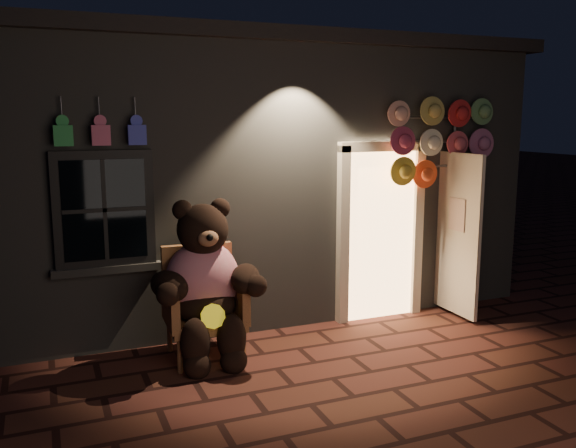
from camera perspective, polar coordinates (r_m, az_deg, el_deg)
ground at (r=6.05m, az=4.23°, el=-14.22°), size 60.00×60.00×0.00m
shop_building at (r=9.29m, az=-6.64°, el=5.35°), size 7.30×5.95×3.51m
wicker_armchair at (r=6.47m, az=-8.01°, el=-7.24°), size 0.81×0.74×1.15m
teddy_bear at (r=6.27m, az=-7.75°, el=-5.53°), size 1.23×0.96×1.69m
hat_rack at (r=7.68m, az=13.90°, el=7.70°), size 1.52×0.22×2.69m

